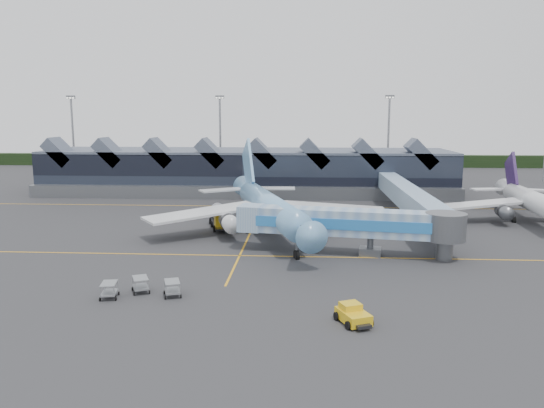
# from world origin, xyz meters

# --- Properties ---
(ground) EXTENTS (260.00, 260.00, 0.00)m
(ground) POSITION_xyz_m (0.00, 0.00, 0.00)
(ground) COLOR #27282A
(ground) RESTS_ON ground
(taxi_stripes) EXTENTS (120.00, 60.00, 0.01)m
(taxi_stripes) POSITION_xyz_m (0.00, 10.00, 0.01)
(taxi_stripes) COLOR orange
(taxi_stripes) RESTS_ON ground
(tree_line_far) EXTENTS (260.00, 4.00, 4.00)m
(tree_line_far) POSITION_xyz_m (0.00, 110.00, 2.00)
(tree_line_far) COLOR black
(tree_line_far) RESTS_ON ground
(terminal) EXTENTS (90.00, 22.25, 12.52)m
(terminal) POSITION_xyz_m (-5.07, 47.35, 4.88)
(terminal) COLOR black
(terminal) RESTS_ON ground
(light_masts) EXTENTS (132.40, 42.56, 22.45)m
(light_masts) POSITION_xyz_m (21.00, 62.80, 12.49)
(light_masts) COLOR gray
(light_masts) RESTS_ON ground
(main_airliner) EXTENTS (35.20, 41.40, 13.58)m
(main_airliner) POSITION_xyz_m (2.53, 5.89, 3.99)
(main_airliner) COLOR #6FA2E2
(main_airliner) RESTS_ON ground
(regional_jet) EXTENTS (29.37, 32.05, 11.00)m
(regional_jet) POSITION_xyz_m (44.63, 15.34, 3.49)
(regional_jet) COLOR silver
(regional_jet) RESTS_ON ground
(jet_bridge) EXTENTS (27.79, 8.45, 5.82)m
(jet_bridge) POSITION_xyz_m (14.88, -6.67, 3.90)
(jet_bridge) COLOR #7597C3
(jet_bridge) RESTS_ON ground
(fuel_truck) EXTENTS (4.71, 9.67, 3.24)m
(fuel_truck) POSITION_xyz_m (-5.08, 8.65, 1.82)
(fuel_truck) COLOR black
(fuel_truck) RESTS_ON ground
(pushback_tug) EXTENTS (3.23, 3.96, 1.59)m
(pushback_tug) POSITION_xyz_m (12.08, -28.88, 0.72)
(pushback_tug) COLOR gold
(pushback_tug) RESTS_ON ground
(baggage_carts) EXTENTS (7.67, 4.26, 1.49)m
(baggage_carts) POSITION_xyz_m (-7.67, -23.19, 0.84)
(baggage_carts) COLOR gray
(baggage_carts) RESTS_ON ground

